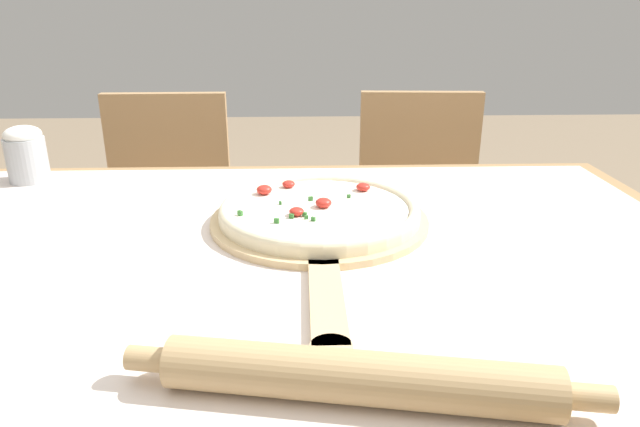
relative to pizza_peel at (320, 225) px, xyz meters
The scene contains 8 objects.
dining_table 0.14m from the pizza_peel, 122.73° to the right, with size 1.44×0.97×0.77m.
towel_cloth 0.09m from the pizza_peel, 122.73° to the right, with size 1.36×0.89×0.00m.
pizza_peel is the anchor object (origin of this frame).
pizza 0.03m from the pizza_peel, 90.65° to the left, with size 0.35×0.35×0.04m.
rolling_pin 0.45m from the pizza_peel, 87.23° to the right, with size 0.47×0.12×0.05m.
chair_left 0.93m from the pizza_peel, 120.35° to the left, with size 0.41×0.41×0.88m.
chair_right 0.89m from the pizza_peel, 65.95° to the left, with size 0.42×0.42×0.88m.
flour_cup 0.69m from the pizza_peel, 154.49° to the left, with size 0.08×0.08×0.12m.
Camera 1 is at (0.02, -0.84, 1.15)m, focal length 32.00 mm.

